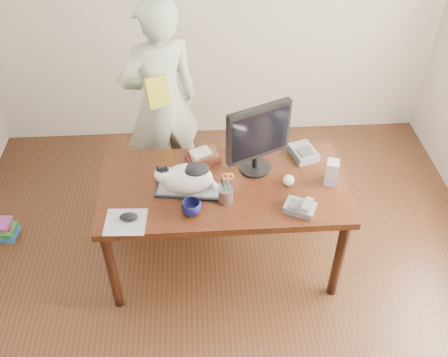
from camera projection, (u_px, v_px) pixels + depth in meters
room at (231, 176)px, 2.39m from camera, size 4.50×4.50×4.50m
desk at (223, 193)px, 3.40m from camera, size 1.60×0.80×0.75m
keyboard at (189, 190)px, 3.18m from camera, size 0.44×0.22×0.03m
cat at (186, 178)px, 3.11m from camera, size 0.41×0.24×0.23m
monitor at (258, 136)px, 3.17m from camera, size 0.42×0.29×0.50m
pen_cup at (226, 193)px, 3.09m from camera, size 0.10×0.09×0.23m
mousepad at (126, 222)px, 2.99m from camera, size 0.26×0.23×0.01m
mouse at (129, 217)px, 2.99m from camera, size 0.11×0.08×0.04m
coffee_mug at (191, 208)px, 3.01m from camera, size 0.17×0.17×0.09m
phone at (301, 207)px, 3.05m from camera, size 0.22×0.20×0.08m
speaker at (332, 173)px, 3.20m from camera, size 0.10×0.11×0.17m
baseball at (289, 180)px, 3.22m from camera, size 0.08×0.08×0.08m
book_stack at (203, 157)px, 3.41m from camera, size 0.25×0.22×0.08m
calculator at (303, 153)px, 3.45m from camera, size 0.20×0.24×0.06m
person at (161, 104)px, 3.79m from camera, size 0.72×0.61×1.69m
held_book at (158, 92)px, 3.53m from camera, size 0.18×0.15×0.22m
book_pile_b at (0, 229)px, 3.87m from camera, size 0.26×0.20×0.15m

